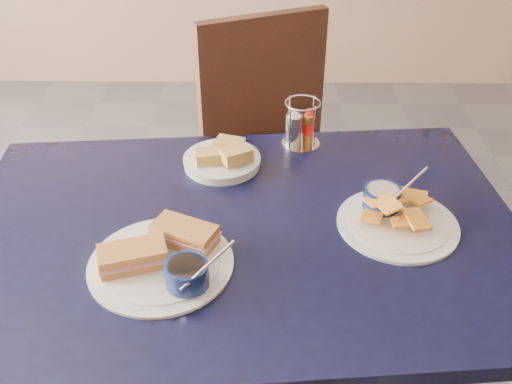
{
  "coord_description": "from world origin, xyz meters",
  "views": [
    {
      "loc": [
        -0.1,
        -1.03,
        1.58
      ],
      "look_at": [
        -0.12,
        0.05,
        0.82
      ],
      "focal_mm": 40.0,
      "sensor_mm": 36.0,
      "label": 1
    }
  ],
  "objects_px": {
    "dining_table": "(243,246)",
    "plantain_plate": "(393,214)",
    "bread_basket": "(223,159)",
    "condiment_caddy": "(300,127)",
    "sandwich_plate": "(165,257)",
    "chair_far": "(284,142)"
  },
  "relations": [
    {
      "from": "dining_table",
      "to": "plantain_plate",
      "type": "bearing_deg",
      "value": 4.65
    },
    {
      "from": "bread_basket",
      "to": "condiment_caddy",
      "type": "relative_size",
      "value": 1.51
    },
    {
      "from": "dining_table",
      "to": "plantain_plate",
      "type": "distance_m",
      "value": 0.36
    },
    {
      "from": "plantain_plate",
      "to": "condiment_caddy",
      "type": "bearing_deg",
      "value": 119.78
    },
    {
      "from": "sandwich_plate",
      "to": "bread_basket",
      "type": "relative_size",
      "value": 1.56
    },
    {
      "from": "bread_basket",
      "to": "condiment_caddy",
      "type": "height_order",
      "value": "condiment_caddy"
    },
    {
      "from": "bread_basket",
      "to": "dining_table",
      "type": "bearing_deg",
      "value": -76.86
    },
    {
      "from": "dining_table",
      "to": "condiment_caddy",
      "type": "bearing_deg",
      "value": 68.7
    },
    {
      "from": "chair_far",
      "to": "bread_basket",
      "type": "xyz_separation_m",
      "value": [
        -0.18,
        -0.45,
        0.21
      ]
    },
    {
      "from": "plantain_plate",
      "to": "condiment_caddy",
      "type": "height_order",
      "value": "condiment_caddy"
    },
    {
      "from": "plantain_plate",
      "to": "condiment_caddy",
      "type": "xyz_separation_m",
      "value": [
        -0.2,
        0.35,
        0.04
      ]
    },
    {
      "from": "plantain_plate",
      "to": "bread_basket",
      "type": "distance_m",
      "value": 0.48
    },
    {
      "from": "bread_basket",
      "to": "condiment_caddy",
      "type": "distance_m",
      "value": 0.24
    },
    {
      "from": "condiment_caddy",
      "to": "plantain_plate",
      "type": "bearing_deg",
      "value": -60.22
    },
    {
      "from": "dining_table",
      "to": "condiment_caddy",
      "type": "height_order",
      "value": "condiment_caddy"
    },
    {
      "from": "sandwich_plate",
      "to": "bread_basket",
      "type": "height_order",
      "value": "sandwich_plate"
    },
    {
      "from": "plantain_plate",
      "to": "condiment_caddy",
      "type": "relative_size",
      "value": 2.07
    },
    {
      "from": "plantain_plate",
      "to": "bread_basket",
      "type": "relative_size",
      "value": 1.37
    },
    {
      "from": "condiment_caddy",
      "to": "bread_basket",
      "type": "bearing_deg",
      "value": -150.68
    },
    {
      "from": "chair_far",
      "to": "bread_basket",
      "type": "distance_m",
      "value": 0.53
    },
    {
      "from": "chair_far",
      "to": "bread_basket",
      "type": "bearing_deg",
      "value": -112.14
    },
    {
      "from": "dining_table",
      "to": "chair_far",
      "type": "bearing_deg",
      "value": 80.34
    }
  ]
}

